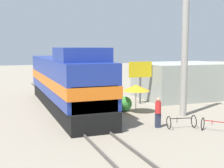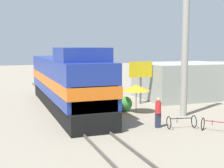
{
  "view_description": "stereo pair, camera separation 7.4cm",
  "coord_description": "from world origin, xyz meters",
  "px_view_note": "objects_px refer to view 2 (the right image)",
  "views": [
    {
      "loc": [
        -4.89,
        -18.92,
        4.71
      ],
      "look_at": [
        1.2,
        -2.71,
        2.58
      ],
      "focal_mm": 50.0,
      "sensor_mm": 36.0,
      "label": 1
    },
    {
      "loc": [
        -4.82,
        -18.95,
        4.71
      ],
      "look_at": [
        1.2,
        -2.71,
        2.58
      ],
      "focal_mm": 50.0,
      "sensor_mm": 36.0,
      "label": 2
    }
  ],
  "objects_px": {
    "utility_pole": "(185,37)",
    "bicycle": "(181,122)",
    "person_bystander": "(158,111)",
    "billboard_sign": "(141,72)",
    "vendor_umbrella": "(136,88)",
    "bicycle_spare": "(217,125)",
    "locomotive": "(67,82)"
  },
  "relations": [
    {
      "from": "utility_pole",
      "to": "bicycle",
      "type": "distance_m",
      "value": 5.98
    },
    {
      "from": "person_bystander",
      "to": "utility_pole",
      "type": "bearing_deg",
      "value": 34.9
    },
    {
      "from": "vendor_umbrella",
      "to": "bicycle_spare",
      "type": "height_order",
      "value": "vendor_umbrella"
    },
    {
      "from": "vendor_umbrella",
      "to": "billboard_sign",
      "type": "height_order",
      "value": "billboard_sign"
    },
    {
      "from": "billboard_sign",
      "to": "person_bystander",
      "type": "relative_size",
      "value": 1.94
    },
    {
      "from": "utility_pole",
      "to": "bicycle",
      "type": "height_order",
      "value": "utility_pole"
    },
    {
      "from": "billboard_sign",
      "to": "bicycle_spare",
      "type": "bearing_deg",
      "value": -88.05
    },
    {
      "from": "vendor_umbrella",
      "to": "billboard_sign",
      "type": "bearing_deg",
      "value": 59.44
    },
    {
      "from": "locomotive",
      "to": "billboard_sign",
      "type": "xyz_separation_m",
      "value": [
        6.1,
        0.19,
        0.55
      ]
    },
    {
      "from": "person_bystander",
      "to": "bicycle_spare",
      "type": "xyz_separation_m",
      "value": [
        2.62,
        -1.94,
        -0.6
      ]
    },
    {
      "from": "bicycle",
      "to": "bicycle_spare",
      "type": "bearing_deg",
      "value": 57.35
    },
    {
      "from": "person_bystander",
      "to": "bicycle_spare",
      "type": "distance_m",
      "value": 3.31
    },
    {
      "from": "locomotive",
      "to": "bicycle",
      "type": "bearing_deg",
      "value": -56.6
    },
    {
      "from": "utility_pole",
      "to": "bicycle_spare",
      "type": "relative_size",
      "value": 6.13
    },
    {
      "from": "locomotive",
      "to": "utility_pole",
      "type": "distance_m",
      "value": 9.03
    },
    {
      "from": "bicycle",
      "to": "bicycle_spare",
      "type": "distance_m",
      "value": 1.95
    },
    {
      "from": "locomotive",
      "to": "billboard_sign",
      "type": "relative_size",
      "value": 4.49
    },
    {
      "from": "person_bystander",
      "to": "bicycle",
      "type": "xyz_separation_m",
      "value": [
        1.2,
        -0.59,
        -0.59
      ]
    },
    {
      "from": "utility_pole",
      "to": "bicycle_spare",
      "type": "bearing_deg",
      "value": -97.22
    },
    {
      "from": "vendor_umbrella",
      "to": "person_bystander",
      "type": "xyz_separation_m",
      "value": [
        -0.5,
        -4.09,
        -0.82
      ]
    },
    {
      "from": "utility_pole",
      "to": "bicycle",
      "type": "xyz_separation_m",
      "value": [
        -1.94,
        -2.78,
        -4.92
      ]
    },
    {
      "from": "person_bystander",
      "to": "bicycle_spare",
      "type": "height_order",
      "value": "person_bystander"
    },
    {
      "from": "vendor_umbrella",
      "to": "bicycle",
      "type": "relative_size",
      "value": 1.19
    },
    {
      "from": "vendor_umbrella",
      "to": "bicycle",
      "type": "distance_m",
      "value": 4.95
    },
    {
      "from": "person_bystander",
      "to": "bicycle",
      "type": "relative_size",
      "value": 1.05
    },
    {
      "from": "locomotive",
      "to": "utility_pole",
      "type": "relative_size",
      "value": 1.47
    },
    {
      "from": "person_bystander",
      "to": "billboard_sign",
      "type": "bearing_deg",
      "value": 72.15
    },
    {
      "from": "utility_pole",
      "to": "person_bystander",
      "type": "relative_size",
      "value": 5.93
    },
    {
      "from": "utility_pole",
      "to": "person_bystander",
      "type": "height_order",
      "value": "utility_pole"
    },
    {
      "from": "billboard_sign",
      "to": "person_bystander",
      "type": "distance_m",
      "value": 7.69
    },
    {
      "from": "vendor_umbrella",
      "to": "bicycle_spare",
      "type": "xyz_separation_m",
      "value": [
        2.12,
        -6.03,
        -1.42
      ]
    },
    {
      "from": "locomotive",
      "to": "utility_pole",
      "type": "xyz_separation_m",
      "value": [
        6.93,
        -4.78,
        3.27
      ]
    }
  ]
}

